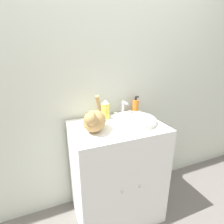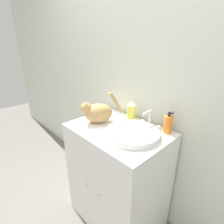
# 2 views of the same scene
# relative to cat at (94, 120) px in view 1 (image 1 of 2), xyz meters

# --- Properties ---
(wall_back) EXTENTS (6.00, 0.05, 2.50)m
(wall_back) POSITION_rel_cat_xyz_m (0.20, 0.35, 0.24)
(wall_back) COLOR silver
(wall_back) RESTS_ON ground_plane
(vanity_cabinet) EXTENTS (0.75, 0.56, 0.92)m
(vanity_cabinet) POSITION_rel_cat_xyz_m (0.20, 0.04, -0.55)
(vanity_cabinet) COLOR white
(vanity_cabinet) RESTS_ON ground_plane
(sink_basin) EXTENTS (0.37, 0.37, 0.04)m
(sink_basin) POSITION_rel_cat_xyz_m (0.35, 0.03, -0.07)
(sink_basin) COLOR silver
(sink_basin) RESTS_ON vanity_cabinet
(faucet) EXTENTS (0.18, 0.11, 0.14)m
(faucet) POSITION_rel_cat_xyz_m (0.35, 0.22, -0.02)
(faucet) COLOR silver
(faucet) RESTS_ON vanity_cabinet
(cat) EXTENTS (0.26, 0.33, 0.25)m
(cat) POSITION_rel_cat_xyz_m (0.00, 0.00, 0.00)
(cat) COLOR tan
(cat) RESTS_ON vanity_cabinet
(soap_bottle) EXTENTS (0.06, 0.06, 0.17)m
(soap_bottle) POSITION_rel_cat_xyz_m (0.49, 0.25, -0.02)
(soap_bottle) COLOR orange
(soap_bottle) RESTS_ON vanity_cabinet
(spray_bottle) EXTENTS (0.07, 0.07, 0.17)m
(spray_bottle) POSITION_rel_cat_xyz_m (0.17, 0.22, -0.00)
(spray_bottle) COLOR #EADB4C
(spray_bottle) RESTS_ON vanity_cabinet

